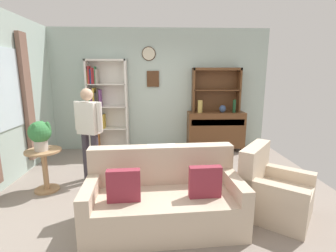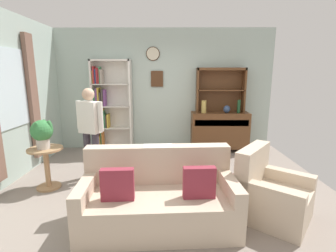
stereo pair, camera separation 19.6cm
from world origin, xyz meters
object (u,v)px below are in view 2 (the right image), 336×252
object	(u,v)px
bookshelf	(108,107)
sideboard_hutch	(221,84)
vase_round	(227,109)
vase_tall	(204,107)
person_reading	(90,127)
armchair_floral	(271,196)
sideboard	(219,130)
plant_stand	(47,164)
potted_plant_large	(42,132)
bottle_wine	(239,107)
couch_floral	(159,200)

from	to	relation	value
bookshelf	sideboard_hutch	distance (m)	2.63
sideboard_hutch	vase_round	size ratio (longest dim) A/B	6.47
bookshelf	vase_tall	world-z (taller)	bookshelf
person_reading	armchair_floral	bearing A→B (deg)	-24.15
bookshelf	sideboard	distance (m)	2.63
vase_tall	plant_stand	bearing A→B (deg)	-145.34
sideboard	sideboard_hutch	size ratio (longest dim) A/B	1.18
sideboard	sideboard_hutch	world-z (taller)	sideboard_hutch
potted_plant_large	bottle_wine	bearing A→B (deg)	28.35
bottle_wine	person_reading	bearing A→B (deg)	-152.51
sideboard_hutch	couch_floral	xyz separation A→B (m)	(-1.29, -3.01, -1.25)
sideboard	potted_plant_large	size ratio (longest dim) A/B	2.92
vase_tall	couch_floral	xyz separation A→B (m)	(-0.90, -2.82, -0.75)
plant_stand	potted_plant_large	world-z (taller)	potted_plant_large
person_reading	plant_stand	bearing A→B (deg)	-149.15
bottle_wine	couch_floral	xyz separation A→B (m)	(-1.68, -2.81, -0.76)
sideboard	vase_round	size ratio (longest dim) A/B	7.65
sideboard	couch_floral	size ratio (longest dim) A/B	0.70
bottle_wine	armchair_floral	bearing A→B (deg)	-96.03
potted_plant_large	sideboard	bearing A→B (deg)	32.48
sideboard_hutch	armchair_floral	xyz separation A→B (m)	(0.11, -2.86, -1.27)
bookshelf	sideboard	xyz separation A→B (m)	(2.58, -0.08, -0.53)
bookshelf	potted_plant_large	size ratio (longest dim) A/B	4.71
sideboard_hutch	couch_floral	size ratio (longest dim) A/B	0.59
vase_round	bottle_wine	size ratio (longest dim) A/B	0.58
sideboard	person_reading	world-z (taller)	person_reading
bottle_wine	person_reading	distance (m)	3.24
bookshelf	vase_round	distance (m)	2.71
sideboard_hutch	plant_stand	size ratio (longest dim) A/B	1.67
vase_tall	potted_plant_large	xyz separation A→B (m)	(-2.70, -1.89, -0.14)
bookshelf	sideboard_hutch	bearing A→B (deg)	0.57
vase_tall	bottle_wine	world-z (taller)	bottle_wine
sideboard_hutch	armchair_floral	world-z (taller)	sideboard_hutch
armchair_floral	person_reading	bearing A→B (deg)	155.85
sideboard	person_reading	bearing A→B (deg)	-147.46
armchair_floral	plant_stand	world-z (taller)	armchair_floral
bottle_wine	armchair_floral	size ratio (longest dim) A/B	0.27
sideboard	potted_plant_large	distance (m)	3.69
bottle_wine	plant_stand	world-z (taller)	bottle_wine
sideboard_hutch	person_reading	bearing A→B (deg)	-145.70
sideboard_hutch	potted_plant_large	size ratio (longest dim) A/B	2.47
couch_floral	vase_tall	bearing A→B (deg)	72.31
sideboard	plant_stand	distance (m)	3.65
plant_stand	potted_plant_large	distance (m)	0.52
vase_tall	potted_plant_large	size ratio (longest dim) A/B	0.64
armchair_floral	plant_stand	xyz separation A→B (m)	(-3.20, 0.80, 0.12)
sideboard_hutch	person_reading	world-z (taller)	sideboard_hutch
sideboard_hutch	vase_tall	world-z (taller)	sideboard_hutch
plant_stand	person_reading	distance (m)	0.87
bottle_wine	plant_stand	bearing A→B (deg)	-151.90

